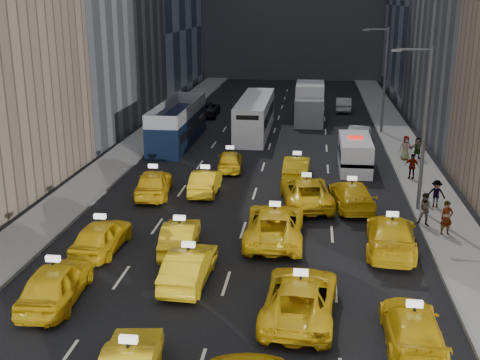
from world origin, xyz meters
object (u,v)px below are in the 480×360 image
(double_decker, at_px, (178,124))
(pedestrian_0, at_px, (447,218))
(city_bus, at_px, (255,116))
(box_truck, at_px, (310,103))
(nypd_van, at_px, (355,154))

(double_decker, xyz_separation_m, pedestrian_0, (17.48, -17.97, -0.61))
(city_bus, height_order, pedestrian_0, city_bus)
(city_bus, relative_size, pedestrian_0, 6.97)
(city_bus, distance_m, box_truck, 7.56)
(city_bus, bearing_deg, pedestrian_0, -62.16)
(double_decker, distance_m, pedestrian_0, 25.08)
(double_decker, relative_size, pedestrian_0, 6.60)
(city_bus, bearing_deg, box_truck, 52.59)
(double_decker, height_order, city_bus, double_decker)
(box_truck, bearing_deg, nypd_van, -80.89)
(box_truck, height_order, pedestrian_0, box_truck)
(double_decker, bearing_deg, nypd_van, -27.19)
(double_decker, bearing_deg, box_truck, 41.53)
(box_truck, distance_m, pedestrian_0, 29.22)
(box_truck, bearing_deg, city_bus, -129.95)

